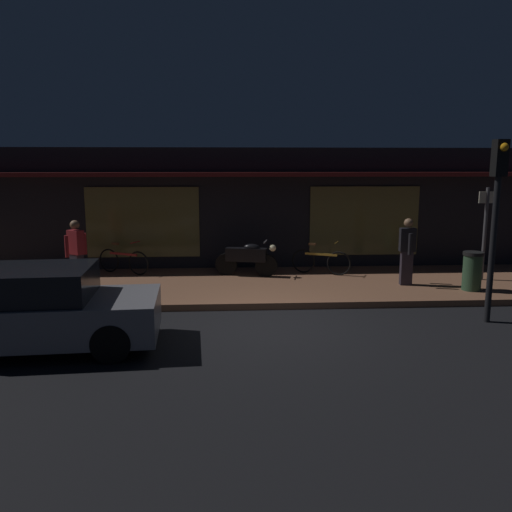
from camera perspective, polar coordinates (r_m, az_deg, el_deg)
name	(u,v)px	position (r m, az deg, el deg)	size (l,w,h in m)	color
ground_plane	(269,324)	(10.38, 1.44, -7.50)	(60.00, 60.00, 0.00)	black
sidewalk_slab	(259,285)	(13.24, 0.37, -3.27)	(18.00, 4.00, 0.15)	brown
storefront_building	(252,207)	(16.32, -0.40, 5.42)	(18.00, 3.30, 3.60)	black
motorcycle	(247,258)	(13.94, -0.95, -0.19)	(1.68, 0.65, 0.97)	black
bicycle_parked	(321,261)	(14.30, 7.15, -0.57)	(1.53, 0.73, 0.91)	black
bicycle_extra	(123,261)	(14.71, -14.40, -0.52)	(1.50, 0.79, 0.91)	black
person_photographer	(76,253)	(13.17, -19.19, 0.32)	(0.44, 0.54, 1.67)	#28232D
person_bystander	(407,250)	(13.38, 16.31, 0.62)	(0.40, 0.62, 1.67)	#28232D
sign_post	(485,228)	(14.60, 23.93, 2.84)	(0.44, 0.09, 2.40)	#47474C
trash_bin	(472,271)	(13.40, 22.73, -1.51)	(0.48, 0.48, 0.93)	#2D4C33
traffic_light_pole	(497,199)	(11.08, 24.99, 5.75)	(0.24, 0.33, 3.60)	black
parked_car_far	(33,309)	(9.61, -23.39, -5.42)	(4.20, 2.02, 1.42)	black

